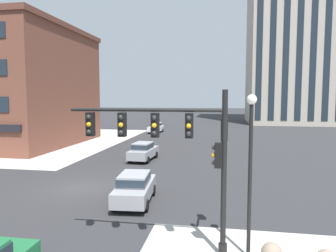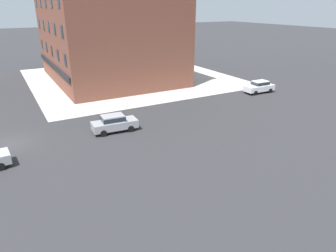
{
  "view_description": "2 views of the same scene",
  "coord_description": "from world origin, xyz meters",
  "views": [
    {
      "loc": [
        8.99,
        -18.84,
        5.82
      ],
      "look_at": [
        4.99,
        4.37,
        3.7
      ],
      "focal_mm": 33.82,
      "sensor_mm": 36.0,
      "label": 1
    },
    {
      "loc": [
        29.0,
        0.27,
        11.71
      ],
      "look_at": [
        7.02,
        12.5,
        1.76
      ],
      "focal_mm": 32.92,
      "sensor_mm": 36.0,
      "label": 2
    }
  ],
  "objects": [
    {
      "name": "ground_plane",
      "position": [
        0.0,
        0.0,
        0.0
      ],
      "size": [
        320.0,
        320.0,
        0.0
      ],
      "primitive_type": "plane",
      "color": "#2D2D30"
    },
    {
      "name": "sidewalk_far_corner",
      "position": [
        -20.0,
        20.0,
        0.0
      ],
      "size": [
        32.0,
        32.0,
        0.02
      ],
      "primitive_type": "cube",
      "color": "#B7B2A8",
      "rests_on": "ground"
    },
    {
      "name": "traffic_signal_main",
      "position": [
        7.6,
        -7.38,
        4.02
      ],
      "size": [
        5.94,
        2.09,
        6.1
      ],
      "color": "black",
      "rests_on": "ground"
    },
    {
      "name": "street_lamp_corner_near",
      "position": [
        10.0,
        -7.39,
        3.67
      ],
      "size": [
        0.36,
        0.36,
        5.93
      ],
      "color": "black",
      "rests_on": "ground"
    },
    {
      "name": "car_main_northbound_near",
      "position": [
        -1.89,
        32.3,
        0.92
      ],
      "size": [
        2.01,
        4.46,
        1.68
      ],
      "color": "silver",
      "rests_on": "ground"
    },
    {
      "name": "car_cross_eastbound",
      "position": [
        1.79,
        9.36,
        0.92
      ],
      "size": [
        2.1,
        4.5,
        1.68
      ],
      "color": "#99999E",
      "rests_on": "ground"
    },
    {
      "name": "car_cross_westbound",
      "position": [
        4.28,
        -2.32,
        0.92
      ],
      "size": [
        2.16,
        4.53,
        1.68
      ],
      "color": "#99999E",
      "rests_on": "ground"
    }
  ]
}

